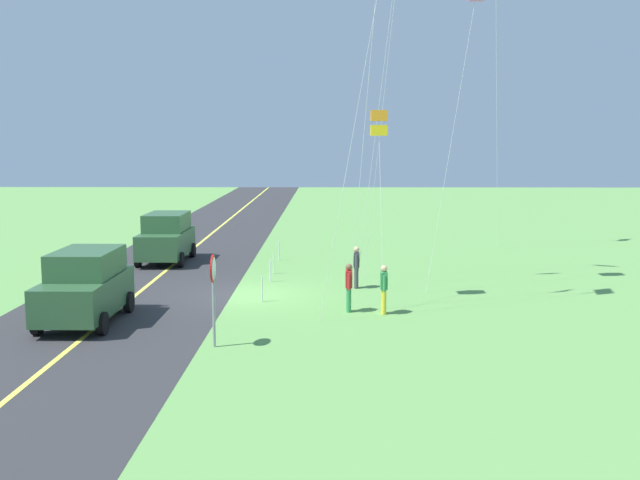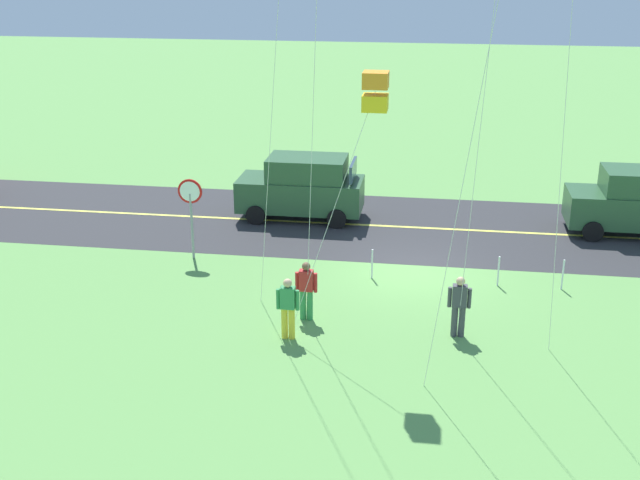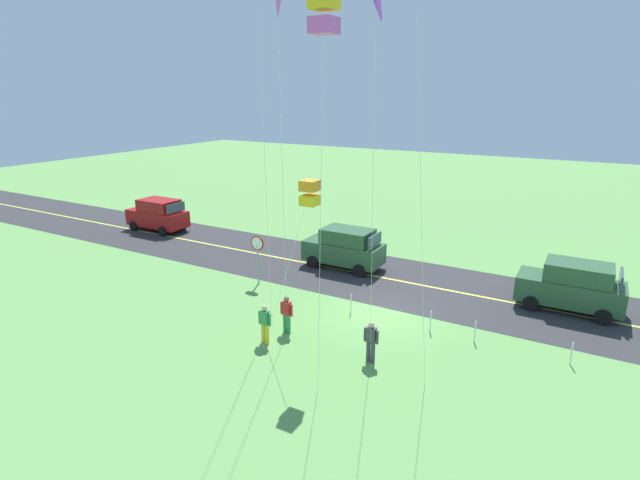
% 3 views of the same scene
% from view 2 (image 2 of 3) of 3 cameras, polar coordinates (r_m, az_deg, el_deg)
% --- Properties ---
extents(ground_plane, '(120.00, 120.00, 0.10)m').
position_cam_2_polar(ground_plane, '(24.18, 6.57, -2.35)').
color(ground_plane, '#60994C').
extents(asphalt_road, '(120.00, 7.00, 0.00)m').
position_cam_2_polar(asphalt_road, '(27.90, 6.91, 0.89)').
color(asphalt_road, '#2D2D30').
rests_on(asphalt_road, ground).
extents(road_centre_stripe, '(120.00, 0.16, 0.00)m').
position_cam_2_polar(road_centre_stripe, '(27.90, 6.91, 0.89)').
color(road_centre_stripe, '#E5E04C').
rests_on(road_centre_stripe, asphalt_road).
extents(car_suv_foreground, '(4.40, 2.12, 2.24)m').
position_cam_2_polar(car_suv_foreground, '(28.39, -1.26, 3.82)').
color(car_suv_foreground, '#2D5633').
rests_on(car_suv_foreground, ground).
extents(car_parked_west_near, '(4.40, 2.12, 2.24)m').
position_cam_2_polar(car_parked_west_near, '(28.78, 21.70, 2.58)').
color(car_parked_west_near, '#2D5633').
rests_on(car_parked_west_near, ground).
extents(stop_sign, '(0.76, 0.08, 2.56)m').
position_cam_2_polar(stop_sign, '(24.74, -9.21, 2.62)').
color(stop_sign, gray).
rests_on(stop_sign, ground).
extents(person_adult_near, '(0.58, 0.22, 1.60)m').
position_cam_2_polar(person_adult_near, '(20.09, 9.89, -4.55)').
color(person_adult_near, '#3F3F47').
rests_on(person_adult_near, ground).
extents(person_adult_companion, '(0.58, 0.22, 1.60)m').
position_cam_2_polar(person_adult_companion, '(19.70, -2.31, -4.76)').
color(person_adult_companion, yellow).
rests_on(person_adult_companion, ground).
extents(person_child_watcher, '(0.58, 0.22, 1.60)m').
position_cam_2_polar(person_child_watcher, '(20.67, -0.99, -3.50)').
color(person_child_watcher, '#338C4C').
rests_on(person_child_watcher, ground).
extents(kite_blue_mid, '(2.31, 0.56, 6.61)m').
position_cam_2_polar(kite_blue_mid, '(17.92, 3.96, 10.49)').
color(kite_blue_mid, silver).
rests_on(kite_blue_mid, ground).
extents(fence_post_1, '(0.05, 0.05, 0.90)m').
position_cam_2_polar(fence_post_1, '(23.63, 16.93, -2.38)').
color(fence_post_1, silver).
rests_on(fence_post_1, ground).
extents(fence_post_2, '(0.05, 0.05, 0.90)m').
position_cam_2_polar(fence_post_2, '(23.41, 12.61, -2.17)').
color(fence_post_2, silver).
rests_on(fence_post_2, ground).
extents(fence_post_3, '(0.05, 0.05, 0.90)m').
position_cam_2_polar(fence_post_3, '(23.40, 3.73, -1.72)').
color(fence_post_3, silver).
rests_on(fence_post_3, ground).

